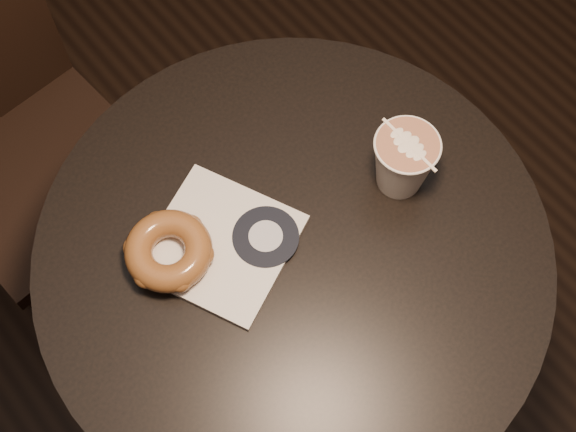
{
  "coord_description": "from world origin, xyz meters",
  "views": [
    {
      "loc": [
        -0.27,
        -0.32,
        1.74
      ],
      "look_at": [
        0.01,
        0.03,
        0.79
      ],
      "focal_mm": 50.0,
      "sensor_mm": 36.0,
      "label": 1
    }
  ],
  "objects_px": {
    "chair": "(0,118)",
    "doughnut": "(169,251)",
    "cafe_table": "(293,299)",
    "latte_cup": "(403,163)",
    "pastry_bag": "(221,244)"
  },
  "relations": [
    {
      "from": "chair",
      "to": "doughnut",
      "type": "xyz_separation_m",
      "value": [
        0.05,
        -0.51,
        0.26
      ]
    },
    {
      "from": "chair",
      "to": "doughnut",
      "type": "height_order",
      "value": "chair"
    },
    {
      "from": "doughnut",
      "to": "latte_cup",
      "type": "relative_size",
      "value": 1.17
    },
    {
      "from": "chair",
      "to": "pastry_bag",
      "type": "bearing_deg",
      "value": -82.48
    },
    {
      "from": "chair",
      "to": "latte_cup",
      "type": "xyz_separation_m",
      "value": [
        0.36,
        -0.61,
        0.28
      ]
    },
    {
      "from": "cafe_table",
      "to": "latte_cup",
      "type": "height_order",
      "value": "latte_cup"
    },
    {
      "from": "latte_cup",
      "to": "chair",
      "type": "bearing_deg",
      "value": 120.74
    },
    {
      "from": "cafe_table",
      "to": "doughnut",
      "type": "relative_size",
      "value": 6.48
    },
    {
      "from": "doughnut",
      "to": "chair",
      "type": "bearing_deg",
      "value": 95.54
    },
    {
      "from": "pastry_bag",
      "to": "latte_cup",
      "type": "xyz_separation_m",
      "value": [
        0.25,
        -0.08,
        0.05
      ]
    },
    {
      "from": "cafe_table",
      "to": "doughnut",
      "type": "height_order",
      "value": "doughnut"
    },
    {
      "from": "cafe_table",
      "to": "chair",
      "type": "xyz_separation_m",
      "value": [
        -0.18,
        0.6,
        -0.03
      ]
    },
    {
      "from": "cafe_table",
      "to": "pastry_bag",
      "type": "relative_size",
      "value": 4.2
    },
    {
      "from": "chair",
      "to": "cafe_table",
      "type": "bearing_deg",
      "value": -77.29
    },
    {
      "from": "cafe_table",
      "to": "latte_cup",
      "type": "bearing_deg",
      "value": -3.44
    }
  ]
}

